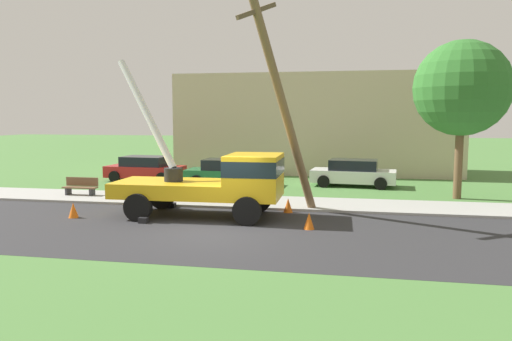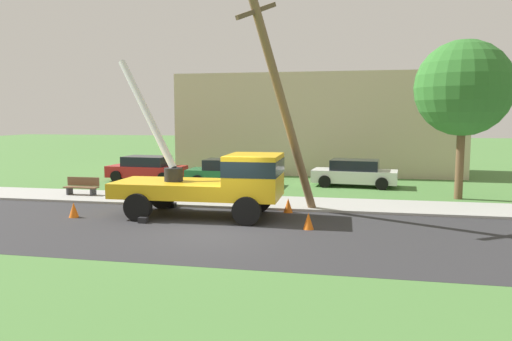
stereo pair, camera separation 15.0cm
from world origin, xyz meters
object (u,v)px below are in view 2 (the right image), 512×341
Objects in this scene: utility_truck at (220,179)px; traffic_cone_behind at (74,210)px; leaning_utility_pole at (281,100)px; traffic_cone_curbside at (288,205)px; parked_sedan_white at (355,173)px; park_bench at (82,187)px; parked_sedan_red at (147,169)px; traffic_cone_ahead at (308,221)px; roadside_tree_near at (463,89)px; parked_sedan_green at (229,172)px.

utility_truck is 12.15× the size of traffic_cone_behind.
traffic_cone_curbside is at bearing 70.53° from leaning_utility_pole.
parked_sedan_white is 13.74m from park_bench.
parked_sedan_red is 11.76m from parked_sedan_white.
traffic_cone_curbside is (7.67, 2.47, 0.00)m from traffic_cone_behind.
leaning_utility_pole reaches higher than parked_sedan_red.
park_bench is (-10.91, 4.47, 0.18)m from traffic_cone_ahead.
park_bench is 17.82m from roadside_tree_near.
traffic_cone_behind is at bearing -162.11° from traffic_cone_curbside.
traffic_cone_curbside is (2.38, 1.30, -1.13)m from utility_truck.
leaning_utility_pole is 4.10m from traffic_cone_curbside.
utility_truck is 1.54× the size of parked_sedan_green.
traffic_cone_curbside is (-1.03, 2.67, 0.00)m from traffic_cone_ahead.
utility_truck reaches higher than parked_sedan_red.
parked_sedan_green is (-3.91, 7.22, -3.62)m from leaning_utility_pole.
parked_sedan_green is (-5.15, 9.32, 0.43)m from traffic_cone_ahead.
parked_sedan_white is (2.73, 8.27, -3.62)m from leaning_utility_pole.
park_bench is (-7.50, 3.10, -0.95)m from utility_truck.
traffic_cone_behind is 10.20m from parked_sedan_red.
leaning_utility_pole is at bearing 18.52° from utility_truck.
park_bench is at bearing 169.69° from traffic_cone_curbside.
parked_sedan_red is at bearing 83.65° from park_bench.
parked_sedan_green is at bearing 169.74° from roadside_tree_near.
traffic_cone_ahead is at bearing -68.87° from traffic_cone_curbside.
leaning_utility_pole is 1.92× the size of parked_sedan_green.
utility_truck is 2.94m from traffic_cone_curbside.
leaning_utility_pole is 8.98m from parked_sedan_green.
traffic_cone_ahead is at bearing -22.27° from park_bench.
utility_truck is 12.15× the size of traffic_cone_curbside.
parked_sedan_red is (-10.27, 10.27, 0.43)m from traffic_cone_ahead.
roadside_tree_near reaches higher than parked_sedan_green.
traffic_cone_ahead is 0.35× the size of park_bench.
utility_truck is at bearing -148.15° from roadside_tree_near.
parked_sedan_white is at bearing 61.40° from utility_truck.
parked_sedan_red is (-6.85, 8.90, -0.70)m from utility_truck.
traffic_cone_curbside is at bearing -10.31° from park_bench.
parked_sedan_green is at bearing 40.08° from park_bench.
roadside_tree_near is at bearing 25.58° from traffic_cone_behind.
traffic_cone_curbside is at bearing -58.24° from parked_sedan_green.
leaning_utility_pole is at bearing 120.48° from traffic_cone_ahead.
park_bench reaches higher than traffic_cone_ahead.
utility_truck is 12.15× the size of traffic_cone_ahead.
utility_truck is 1.52× the size of parked_sedan_red.
traffic_cone_behind is at bearing -154.42° from roadside_tree_near.
traffic_cone_behind is at bearing -165.71° from leaning_utility_pole.
parked_sedan_white is 6.98m from roadside_tree_near.
traffic_cone_ahead is (3.41, -1.37, -1.13)m from utility_truck.
leaning_utility_pole is 8.70m from traffic_cone_behind.
utility_truck is at bearing -118.60° from parked_sedan_white.
leaning_utility_pole reaches higher than traffic_cone_curbside.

